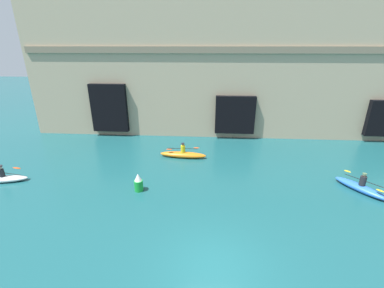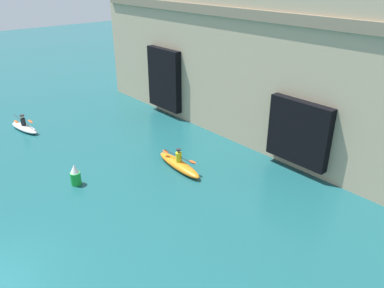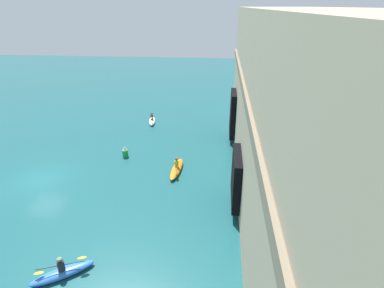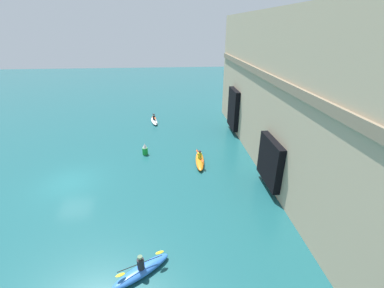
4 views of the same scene
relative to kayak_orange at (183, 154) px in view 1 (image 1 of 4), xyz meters
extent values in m
plane|color=#195156|center=(2.27, -10.26, -0.25)|extent=(120.00, 120.00, 0.00)
cube|color=tan|center=(4.57, 8.33, 5.79)|extent=(37.88, 7.13, 12.08)
cube|color=#7C6E59|center=(4.57, 4.72, 7.33)|extent=(37.12, 0.24, 0.54)
cube|color=black|center=(-7.14, 4.62, 2.37)|extent=(3.25, 0.70, 4.29)
cube|color=black|center=(4.16, 4.62, 1.94)|extent=(3.46, 0.70, 3.32)
ellipsoid|color=orange|center=(0.00, 0.00, -0.04)|extent=(3.53, 0.98, 0.43)
cylinder|color=gold|center=(0.00, 0.00, 0.44)|extent=(0.33, 0.33, 0.52)
sphere|color=#9E704C|center=(0.00, 0.00, 0.80)|extent=(0.19, 0.19, 0.19)
cylinder|color=#232328|center=(0.00, 0.00, 0.87)|extent=(0.24, 0.24, 0.06)
cylinder|color=black|center=(0.00, 0.00, 0.47)|extent=(2.26, 0.29, 0.13)
ellipsoid|color=#D84C19|center=(-1.01, -0.11, 0.42)|extent=(0.46, 0.23, 0.07)
ellipsoid|color=#D84C19|center=(1.01, 0.11, 0.51)|extent=(0.46, 0.23, 0.07)
ellipsoid|color=blue|center=(10.79, -4.07, -0.05)|extent=(2.32, 2.89, 0.41)
cylinder|color=#232328|center=(10.79, -4.07, 0.43)|extent=(0.34, 0.34, 0.55)
sphere|color=tan|center=(10.79, -4.07, 0.80)|extent=(0.19, 0.19, 0.19)
cylinder|color=#4C6B4C|center=(10.79, -4.07, 0.88)|extent=(0.23, 0.23, 0.06)
cylinder|color=black|center=(10.79, -4.07, 0.46)|extent=(1.06, 2.01, 0.29)
ellipsoid|color=yellow|center=(10.34, -3.18, 0.58)|extent=(0.36, 0.48, 0.10)
ellipsoid|color=yellow|center=(11.25, -4.95, 0.35)|extent=(0.36, 0.48, 0.10)
ellipsoid|color=white|center=(-10.75, -4.46, -0.07)|extent=(2.90, 1.21, 0.37)
cylinder|color=#232328|center=(-10.75, -4.46, 0.36)|extent=(0.30, 0.30, 0.49)
sphere|color=beige|center=(-10.75, -4.46, 0.72)|extent=(0.23, 0.23, 0.23)
cylinder|color=#232328|center=(-10.75, -4.46, 0.82)|extent=(0.29, 0.29, 0.06)
cylinder|color=black|center=(-10.75, -4.46, 0.39)|extent=(2.04, 0.47, 0.57)
ellipsoid|color=#D84C19|center=(-9.86, -4.26, 0.62)|extent=(0.47, 0.27, 0.16)
cylinder|color=green|center=(-2.08, -4.89, 0.08)|extent=(0.51, 0.51, 0.66)
cone|color=white|center=(-2.08, -4.89, 0.62)|extent=(0.43, 0.43, 0.44)
camera|label=1|loc=(1.92, -17.66, 7.71)|focal=24.00mm
camera|label=2|loc=(13.81, -11.04, 9.53)|focal=35.00mm
camera|label=3|loc=(20.80, 3.38, 11.94)|focal=28.00mm
camera|label=4|loc=(19.62, -2.39, 10.68)|focal=24.00mm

